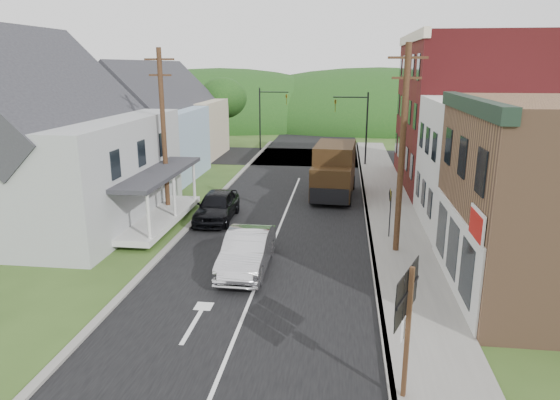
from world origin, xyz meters
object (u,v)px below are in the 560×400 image
(delivery_van, at_px, (334,171))
(warning_sign, at_px, (390,206))
(dark_sedan, at_px, (217,206))
(silver_sedan, at_px, (247,251))
(route_sign_cluster, at_px, (407,314))

(delivery_van, height_order, warning_sign, delivery_van)
(dark_sedan, xyz_separation_m, delivery_van, (6.10, 5.85, 0.88))
(silver_sedan, xyz_separation_m, delivery_van, (3.21, 12.32, 0.87))
(route_sign_cluster, bearing_deg, dark_sedan, 141.54)
(delivery_van, height_order, route_sign_cluster, route_sign_cluster)
(delivery_van, relative_size, route_sign_cluster, 1.76)
(route_sign_cluster, relative_size, warning_sign, 1.44)
(delivery_van, distance_m, route_sign_cluster, 20.04)
(silver_sedan, height_order, dark_sedan, silver_sedan)
(delivery_van, distance_m, warning_sign, 8.31)
(silver_sedan, distance_m, route_sign_cluster, 9.43)
(silver_sedan, height_order, route_sign_cluster, route_sign_cluster)
(delivery_van, bearing_deg, warning_sign, -66.52)
(dark_sedan, xyz_separation_m, warning_sign, (8.91, -1.97, 0.89))
(silver_sedan, bearing_deg, route_sign_cluster, -54.97)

